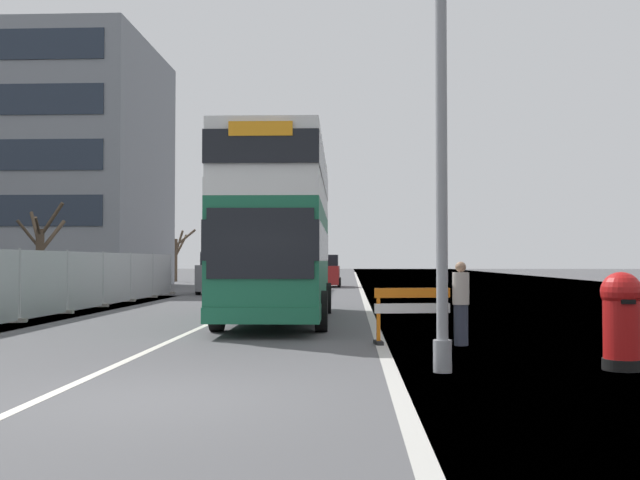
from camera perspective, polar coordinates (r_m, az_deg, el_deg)
ground at (r=9.42m, az=-8.88°, el=-12.51°), size 140.00×280.00×0.10m
double_decker_bus at (r=20.81m, az=-3.15°, el=0.80°), size 2.94×10.38×4.92m
lamppost_foreground at (r=11.64m, az=9.56°, el=11.00°), size 0.29×0.70×9.03m
red_pillar_postbox at (r=12.42m, az=22.74°, el=-5.58°), size 0.64×0.64×1.55m
roadworks_barrier at (r=15.12m, az=7.31°, el=-5.43°), size 1.62×0.68×1.16m
construction_site_fence at (r=26.58m, az=-18.02°, el=-3.13°), size 0.44×24.00×2.08m
car_oncoming_near at (r=38.19m, az=-7.95°, el=-2.67°), size 1.90×4.26×2.17m
car_receding_mid at (r=47.26m, az=0.48°, el=-2.53°), size 1.93×3.93×2.10m
bare_tree_far_verge_near at (r=36.41m, az=-21.18°, el=-0.89°), size 2.12×2.60×4.48m
bare_tree_far_verge_mid at (r=51.82m, az=-16.60°, el=-0.78°), size 2.35×2.52×4.85m
bare_tree_far_verge_far at (r=60.40m, az=-11.34°, el=-0.95°), size 3.25×2.39×4.40m
pedestrian_at_kerb at (r=15.02m, az=11.08°, el=-4.93°), size 0.34×0.34×1.71m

